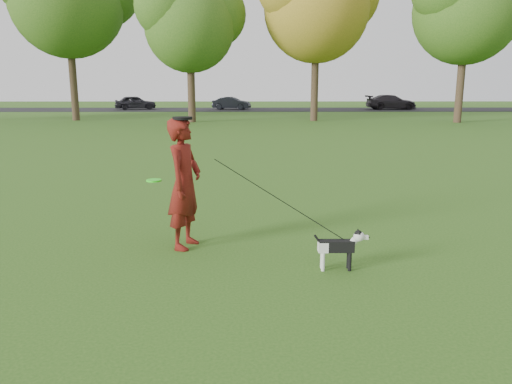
{
  "coord_description": "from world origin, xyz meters",
  "views": [
    {
      "loc": [
        -0.13,
        -7.0,
        2.55
      ],
      "look_at": [
        -0.07,
        0.24,
        0.95
      ],
      "focal_mm": 35.0,
      "sensor_mm": 36.0,
      "label": 1
    }
  ],
  "objects_px": {
    "car_left": "(135,103)",
    "man": "(184,184)",
    "dog": "(341,245)",
    "car_mid": "(232,103)",
    "car_right": "(391,102)"
  },
  "relations": [
    {
      "from": "dog",
      "to": "car_left",
      "type": "xyz_separation_m",
      "value": [
        -12.04,
        40.47,
        0.3
      ]
    },
    {
      "from": "man",
      "to": "dog",
      "type": "distance_m",
      "value": 2.56
    },
    {
      "from": "dog",
      "to": "car_mid",
      "type": "bearing_deg",
      "value": 94.41
    },
    {
      "from": "car_left",
      "to": "dog",
      "type": "bearing_deg",
      "value": 179.23
    },
    {
      "from": "dog",
      "to": "car_mid",
      "type": "height_order",
      "value": "car_mid"
    },
    {
      "from": "man",
      "to": "car_right",
      "type": "distance_m",
      "value": 41.87
    },
    {
      "from": "car_mid",
      "to": "dog",
      "type": "bearing_deg",
      "value": -162.58
    },
    {
      "from": "dog",
      "to": "car_mid",
      "type": "relative_size",
      "value": 0.22
    },
    {
      "from": "car_left",
      "to": "car_right",
      "type": "bearing_deg",
      "value": -107.34
    },
    {
      "from": "man",
      "to": "car_mid",
      "type": "distance_m",
      "value": 39.47
    },
    {
      "from": "man",
      "to": "dog",
      "type": "height_order",
      "value": "man"
    },
    {
      "from": "car_left",
      "to": "man",
      "type": "bearing_deg",
      "value": 176.58
    },
    {
      "from": "dog",
      "to": "car_left",
      "type": "bearing_deg",
      "value": 106.57
    },
    {
      "from": "dog",
      "to": "car_mid",
      "type": "xyz_separation_m",
      "value": [
        -3.12,
        40.47,
        0.24
      ]
    },
    {
      "from": "dog",
      "to": "car_mid",
      "type": "distance_m",
      "value": 40.59
    }
  ]
}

